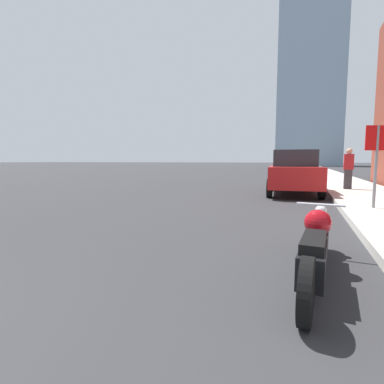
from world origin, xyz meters
name	(u,v)px	position (x,y,z in m)	size (l,w,h in m)	color
sidewalk	(321,171)	(5.53, 40.00, 0.07)	(2.57, 240.00, 0.15)	#B2ADA3
motorcycle	(316,247)	(3.47, 3.65, 0.36)	(0.62, 2.66, 0.73)	black
parked_car_red	(294,172)	(3.01, 12.38, 0.86)	(2.13, 4.38, 1.70)	red
parked_car_white	(298,166)	(2.99, 25.41, 0.88)	(2.18, 3.99, 1.75)	silver
parked_car_green	(300,164)	(3.01, 36.84, 0.91)	(1.94, 4.22, 1.85)	#1E6B33
stop_sign	(377,152)	(4.99, 8.55, 1.52)	(0.57, 0.26, 2.01)	slate
pedestrian	(348,168)	(5.08, 13.84, 1.00)	(0.36, 0.23, 1.66)	#38383D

